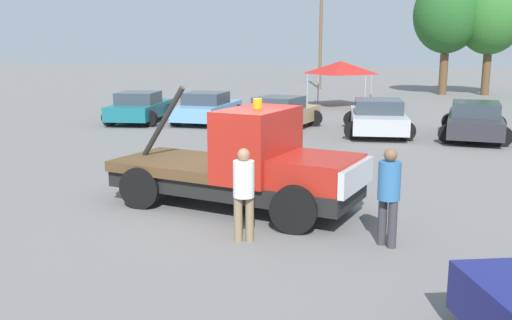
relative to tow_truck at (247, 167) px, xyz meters
name	(u,v)px	position (x,y,z in m)	size (l,w,h in m)	color
ground_plane	(233,207)	(-0.32, 0.06, -0.91)	(160.00, 160.00, 0.00)	slate
tow_truck	(247,167)	(0.00, 0.00, 0.00)	(5.58, 2.81, 2.51)	black
person_near_truck	(389,190)	(2.96, -1.39, 0.07)	(0.38, 0.38, 1.69)	#38383D
person_at_hood	(244,188)	(0.55, -1.87, 0.04)	(0.37, 0.37, 1.65)	#847051
parked_car_teal	(140,107)	(-8.71, 11.62, -0.26)	(2.89, 4.55, 1.34)	#196670
parked_car_skyblue	(207,108)	(-5.78, 12.28, -0.26)	(2.50, 4.28, 1.34)	#669ED1
parked_car_tan	(281,114)	(-2.19, 11.18, -0.26)	(2.87, 4.53, 1.34)	tan
parked_car_silver	(377,117)	(1.64, 11.20, -0.26)	(2.99, 4.87, 1.34)	#B7B7BC
parked_car_charcoal	(475,120)	(5.13, 11.25, -0.26)	(2.57, 4.96, 1.34)	#2D2D33
canopy_tent_red	(341,68)	(-1.22, 20.40, 1.22)	(3.10, 3.10, 2.49)	#9E9EA3
tree_left	(491,16)	(7.03, 30.70, 4.26)	(4.32, 4.32, 7.71)	brown
tree_center	(447,15)	(4.28, 30.22, 4.39)	(4.42, 4.42, 7.90)	brown
utility_pole	(321,26)	(-4.73, 33.00, 3.86)	(2.20, 0.24, 9.01)	brown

